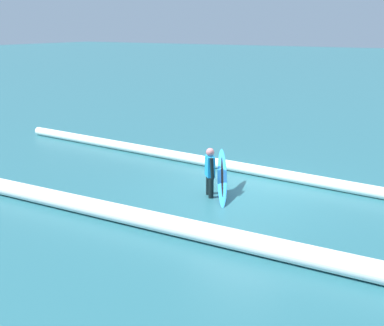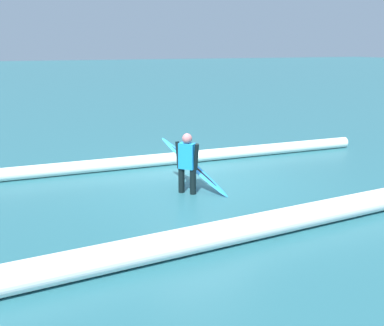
% 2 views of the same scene
% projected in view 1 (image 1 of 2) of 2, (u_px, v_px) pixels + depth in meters
% --- Properties ---
extents(ground_plane, '(187.04, 187.04, 0.00)m').
position_uv_depth(ground_plane, '(240.00, 193.00, 12.90)').
color(ground_plane, '#266069').
extents(surfer, '(0.39, 0.50, 1.35)m').
position_uv_depth(surfer, '(210.00, 170.00, 12.44)').
color(surfer, black).
rests_on(surfer, ground_plane).
extents(surfboard, '(1.15, 1.81, 1.10)m').
position_uv_depth(surfboard, '(222.00, 177.00, 12.57)').
color(surfboard, '#268CE5').
rests_on(surfboard, ground_plane).
extents(wave_crest_foreground, '(16.22, 0.99, 0.33)m').
position_uv_depth(wave_crest_foreground, '(199.00, 160.00, 15.46)').
color(wave_crest_foreground, white).
rests_on(wave_crest_foreground, ground_plane).
extents(wave_crest_midground, '(16.06, 1.20, 0.43)m').
position_uv_depth(wave_crest_midground, '(149.00, 220.00, 10.55)').
color(wave_crest_midground, white).
rests_on(wave_crest_midground, ground_plane).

